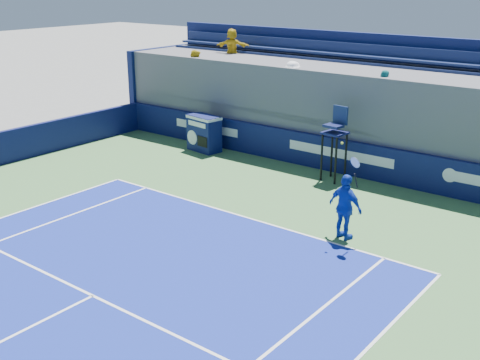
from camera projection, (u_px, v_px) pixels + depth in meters
The scene contains 5 objects.
back_hoarding at pixel (340, 156), 20.57m from camera, with size 20.40×0.21×1.20m.
match_clock at pixel (204, 132), 23.14m from camera, with size 1.41×0.90×1.40m.
umpire_chair at pixel (335, 136), 19.54m from camera, with size 0.77×0.77×2.48m.
tennis_player at pixel (345, 207), 15.31m from camera, with size 1.08×0.62×2.57m.
stadium_seating at pixel (369, 110), 21.72m from camera, with size 21.00×4.05×4.40m.
Camera 1 is at (9.41, -0.58, 6.48)m, focal length 45.00 mm.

